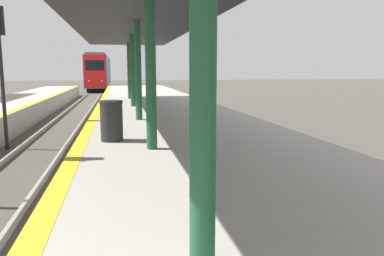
{
  "coord_description": "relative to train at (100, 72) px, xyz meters",
  "views": [
    {
      "loc": [
        2.51,
        -1.05,
        2.62
      ],
      "look_at": [
        6.35,
        18.41,
        -0.45
      ],
      "focal_mm": 35.0,
      "sensor_mm": 36.0,
      "label": 1
    }
  ],
  "objects": [
    {
      "name": "trash_bin",
      "position": [
        2.34,
        -46.99,
        -0.91
      ],
      "size": [
        0.54,
        0.54,
        0.94
      ],
      "color": "#262628",
      "rests_on": "platform_right"
    },
    {
      "name": "signal_mid",
      "position": [
        -1.18,
        -42.56,
        0.86
      ],
      "size": [
        0.36,
        0.31,
        4.63
      ],
      "color": "black",
      "rests_on": "ground"
    },
    {
      "name": "train",
      "position": [
        0.0,
        0.0,
        0.0
      ],
      "size": [
        2.62,
        23.27,
        4.67
      ],
      "color": "black",
      "rests_on": "ground"
    },
    {
      "name": "station_canopy",
      "position": [
        3.18,
        -43.29,
        1.87
      ],
      "size": [
        4.56,
        23.95,
        3.41
      ],
      "color": "#1E5133",
      "rests_on": "platform_right"
    }
  ]
}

